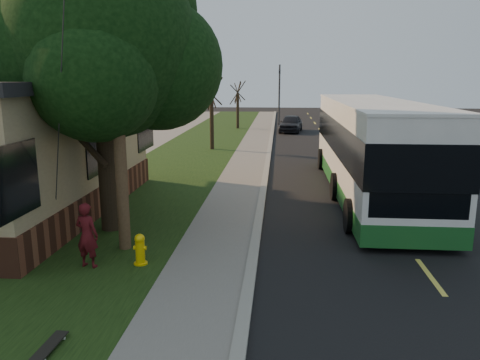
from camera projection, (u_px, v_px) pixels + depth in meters
name	position (u px, v px, depth m)	size (l,w,h in m)	color
ground	(251.00, 271.00, 10.76)	(120.00, 120.00, 0.00)	black
road	(358.00, 180.00, 20.16)	(8.00, 80.00, 0.01)	black
curb	(265.00, 177.00, 20.48)	(0.25, 80.00, 0.12)	gray
sidewalk	(242.00, 177.00, 20.56)	(2.00, 80.00, 0.08)	slate
grass_verge	(164.00, 176.00, 20.85)	(5.00, 80.00, 0.07)	black
fire_hydrant	(140.00, 249.00, 10.88)	(0.32, 0.32, 0.74)	yellow
utility_pole	(115.00, 65.00, 11.00)	(2.86, 3.21, 9.07)	#473321
leafy_tree	(104.00, 46.00, 12.57)	(6.30, 6.00, 7.80)	black
bare_tree_near	(212.00, 115.00, 28.10)	(1.38, 1.21, 4.31)	black
bare_tree_far	(238.00, 106.00, 39.77)	(1.38, 1.21, 4.03)	black
traffic_signal	(279.00, 91.00, 43.12)	(0.18, 0.22, 5.50)	#2D2D30
transit_bus	(370.00, 145.00, 17.49)	(3.00, 13.00, 3.51)	silver
skateboarder	(87.00, 235.00, 10.65)	(0.56, 0.37, 1.53)	#4B0F14
skateboard_main	(49.00, 346.00, 7.48)	(0.26, 0.91, 0.08)	black
distant_car	(291.00, 123.00, 37.98)	(1.64, 4.07, 1.39)	black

